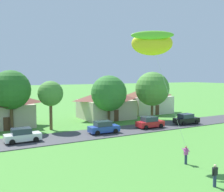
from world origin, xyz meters
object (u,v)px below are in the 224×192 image
house_right_center (106,103)px  parked_car_red_east_end (150,123)px  tree_right_of_center (51,94)px  parked_car_black_mid_east (186,119)px  parked_car_white_west_end (22,135)px  kite_flyer_with_kite (152,43)px  house_leftmost (3,108)px  tree_near_right (109,93)px  tree_near_left (11,90)px  parked_car_blue_mid_west (104,127)px  tree_center (152,89)px  house_left_center (147,99)px  watcher_person (215,175)px

house_right_center → parked_car_red_east_end: (1.50, -11.53, -1.90)m
tree_right_of_center → parked_car_black_mid_east: 22.00m
parked_car_white_west_end → kite_flyer_with_kite: 18.65m
house_leftmost → tree_near_right: (16.07, -4.99, 2.12)m
parked_car_red_east_end → house_leftmost: bearing=147.9°
tree_near_left → parked_car_blue_mid_west: tree_near_left is taller
house_right_center → kite_flyer_with_kite: kite_flyer_with_kite is taller
tree_center → house_left_center: bearing=58.7°
house_left_center → parked_car_blue_mid_west: 21.87m
tree_near_left → parked_car_black_mid_east: tree_near_left is taller
house_left_center → house_right_center: size_ratio=1.01×
house_left_center → house_right_center: (-10.88, -1.79, -0.12)m
tree_center → parked_car_white_west_end: tree_center is taller
house_left_center → tree_center: 9.37m
parked_car_blue_mid_west → parked_car_black_mid_east: (14.96, -0.43, 0.00)m
tree_center → parked_car_blue_mid_west: size_ratio=2.02×
tree_near_left → watcher_person: size_ratio=5.25×
parked_car_white_west_end → house_leftmost: bearing=93.3°
tree_right_of_center → parked_car_red_east_end: bearing=-24.6°
house_leftmost → kite_flyer_with_kite: (11.02, -23.26, 8.30)m
tree_center → tree_near_left: bearing=173.9°
parked_car_white_west_end → tree_right_of_center: bearing=47.8°
tree_near_right → kite_flyer_with_kite: (-5.05, -18.27, 6.18)m
house_leftmost → parked_car_blue_mid_west: 16.72m
house_right_center → tree_near_right: 5.25m
parked_car_white_west_end → kite_flyer_with_kite: bearing=-48.2°
parked_car_black_mid_east → kite_flyer_with_kite: size_ratio=0.34×
house_right_center → watcher_person: 32.03m
tree_near_right → tree_near_left: bearing=176.2°
watcher_person → tree_center: bearing=61.6°
house_right_center → kite_flyer_with_kite: 25.14m
parked_car_blue_mid_west → parked_car_red_east_end: bearing=-0.4°
tree_near_left → watcher_person: tree_near_left is taller
watcher_person → kite_flyer_with_kite: bearing=85.7°
parked_car_blue_mid_west → watcher_person: size_ratio=2.55×
parked_car_white_west_end → parked_car_blue_mid_west: 10.76m
tree_right_of_center → house_left_center: bearing=17.4°
tree_near_right → watcher_person: (-5.68, -26.68, -4.11)m
parked_car_white_west_end → parked_car_red_east_end: bearing=-1.3°
parked_car_blue_mid_west → tree_near_left: bearing=143.0°
tree_center → tree_near_right: size_ratio=1.08×
house_right_center → tree_near_left: bearing=-168.8°
house_left_center → parked_car_white_west_end: size_ratio=2.27×
house_right_center → watcher_person: bearing=-103.4°
tree_near_left → parked_car_black_mid_east: (25.71, -8.52, -5.09)m
house_right_center → tree_center: (6.22, -5.88, 2.83)m
tree_near_right → house_leftmost: bearing=162.8°
tree_center → parked_car_white_west_end: 24.40m
house_right_center → tree_near_left: (-17.14, -3.39, 3.19)m
tree_near_right → parked_car_red_east_end: (3.24, -7.11, -4.12)m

